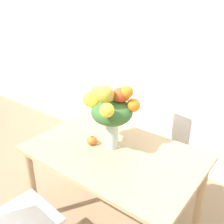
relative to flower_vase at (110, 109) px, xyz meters
name	(u,v)px	position (x,y,z in m)	size (l,w,h in m)	color
ground_plane	(114,223)	(0.06, -0.04, -1.06)	(12.00, 12.00, 0.00)	#8E7556
wall_back	(185,46)	(0.06, 1.09, 0.29)	(8.00, 0.06, 2.70)	white
dining_table	(114,163)	(0.06, -0.04, -0.42)	(1.28, 0.83, 0.75)	tan
flower_vase	(110,109)	(0.00, 0.00, 0.00)	(0.42, 0.35, 0.52)	#B2CCBC
pumpkin	(92,140)	(-0.14, -0.06, -0.28)	(0.08, 0.08, 0.08)	orange
dining_chair_near_window	(148,136)	(-0.09, 0.74, -0.59)	(0.45, 0.45, 0.88)	white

